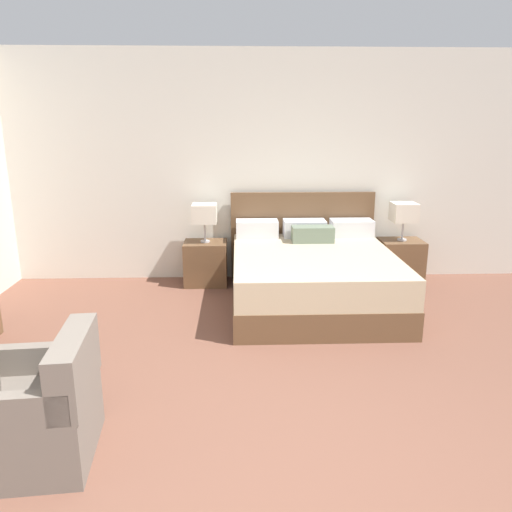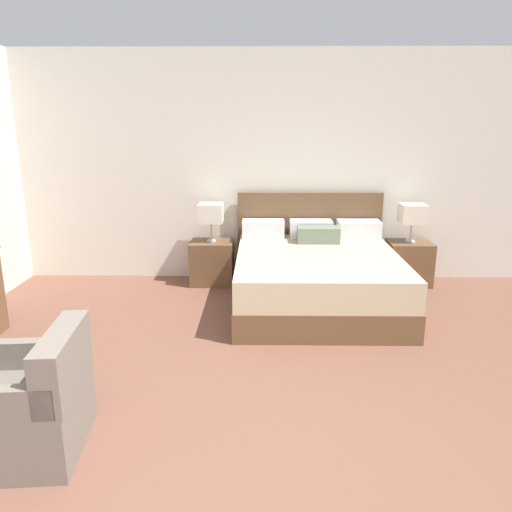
% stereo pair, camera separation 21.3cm
% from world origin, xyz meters
% --- Properties ---
extents(ground_plane, '(11.79, 11.79, 0.00)m').
position_xyz_m(ground_plane, '(0.00, 0.00, 0.00)').
color(ground_plane, brown).
extents(wall_back, '(6.97, 0.06, 2.74)m').
position_xyz_m(wall_back, '(0.00, 3.96, 1.37)').
color(wall_back, silver).
rests_on(wall_back, ground).
extents(bed, '(1.76, 1.99, 1.08)m').
position_xyz_m(bed, '(0.64, 2.95, 0.32)').
color(bed, brown).
rests_on(bed, ground).
extents(nightstand_left, '(0.51, 0.42, 0.52)m').
position_xyz_m(nightstand_left, '(-0.55, 3.66, 0.26)').
color(nightstand_left, brown).
rests_on(nightstand_left, ground).
extents(nightstand_right, '(0.51, 0.42, 0.52)m').
position_xyz_m(nightstand_right, '(1.83, 3.66, 0.26)').
color(nightstand_right, brown).
rests_on(nightstand_right, ground).
extents(table_lamp_left, '(0.29, 0.29, 0.46)m').
position_xyz_m(table_lamp_left, '(-0.55, 3.66, 0.86)').
color(table_lamp_left, '#B7B7BC').
rests_on(table_lamp_left, nightstand_left).
extents(table_lamp_right, '(0.29, 0.29, 0.46)m').
position_xyz_m(table_lamp_right, '(1.83, 3.66, 0.86)').
color(table_lamp_right, '#B7B7BC').
rests_on(table_lamp_right, nightstand_right).
extents(armchair_companion, '(0.75, 0.74, 0.76)m').
position_xyz_m(armchair_companion, '(-1.32, 0.44, 0.28)').
color(armchair_companion, '#70665B').
rests_on(armchair_companion, ground).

